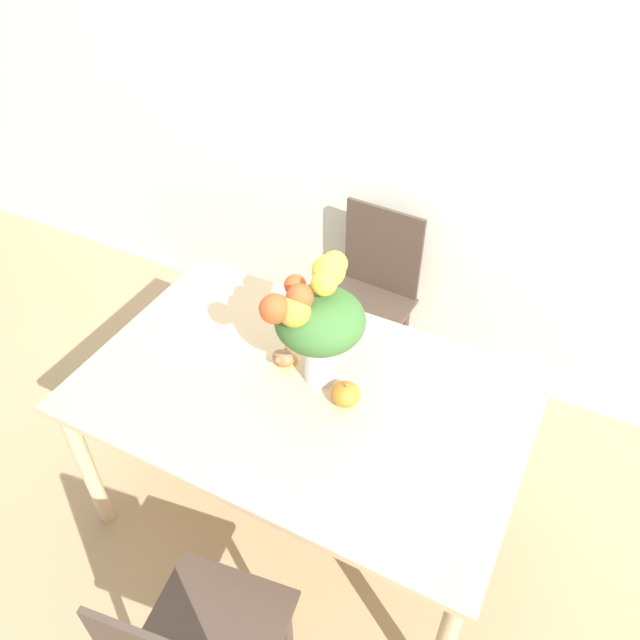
% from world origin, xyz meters
% --- Properties ---
extents(ground_plane, '(12.00, 12.00, 0.00)m').
position_xyz_m(ground_plane, '(0.00, 0.00, 0.00)').
color(ground_plane, tan).
extents(wall_back, '(8.00, 0.06, 2.70)m').
position_xyz_m(wall_back, '(0.00, 1.17, 1.35)').
color(wall_back, silver).
rests_on(wall_back, ground_plane).
extents(dining_table, '(1.60, 1.00, 0.76)m').
position_xyz_m(dining_table, '(0.00, 0.00, 0.67)').
color(dining_table, '#D1B284').
rests_on(dining_table, ground_plane).
extents(flower_vase, '(0.31, 0.34, 0.51)m').
position_xyz_m(flower_vase, '(0.02, 0.09, 1.04)').
color(flower_vase, silver).
rests_on(flower_vase, dining_table).
extents(pumpkin, '(0.10, 0.10, 0.09)m').
position_xyz_m(pumpkin, '(0.16, 0.03, 0.80)').
color(pumpkin, orange).
rests_on(pumpkin, dining_table).
extents(turkey_figurine, '(0.09, 0.12, 0.07)m').
position_xyz_m(turkey_figurine, '(-0.12, 0.10, 0.79)').
color(turkey_figurine, '#936642').
rests_on(turkey_figurine, dining_table).
extents(dining_chair_near_window, '(0.44, 0.44, 0.93)m').
position_xyz_m(dining_chair_near_window, '(-0.12, 0.90, 0.48)').
color(dining_chair_near_window, '#47382D').
rests_on(dining_chair_near_window, ground_plane).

